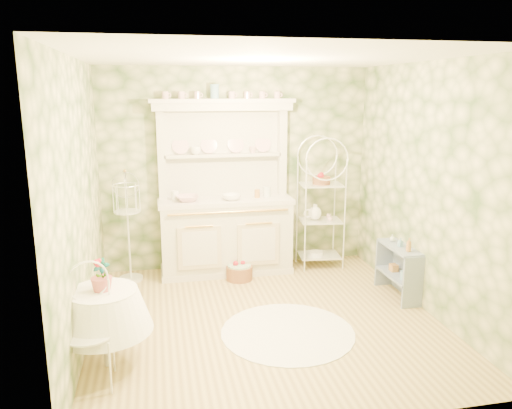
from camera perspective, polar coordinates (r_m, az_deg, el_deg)
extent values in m
plane|color=tan|center=(5.48, 1.08, -12.97)|extent=(3.60, 3.60, 0.00)
plane|color=white|center=(4.94, 1.21, 16.47)|extent=(3.60, 3.60, 0.00)
plane|color=beige|center=(4.97, -19.53, 0.06)|extent=(3.60, 3.60, 0.00)
plane|color=beige|center=(5.71, 19.07, 1.67)|extent=(3.60, 3.60, 0.00)
plane|color=beige|center=(6.78, -2.21, 4.05)|extent=(3.60, 3.60, 0.00)
plane|color=beige|center=(3.37, 7.91, -5.24)|extent=(3.60, 3.60, 0.00)
cube|color=silver|center=(6.51, -3.53, 1.84)|extent=(1.87, 0.61, 2.29)
cube|color=white|center=(6.86, 7.40, -0.21)|extent=(0.57, 0.44, 1.70)
cube|color=#7B8CA4|center=(6.17, 15.97, -7.24)|extent=(0.30, 0.75, 0.64)
cylinder|color=white|center=(4.71, -16.82, -13.95)|extent=(0.70, 0.70, 0.61)
cube|color=white|center=(4.40, -18.63, -13.74)|extent=(0.55, 0.55, 0.94)
cube|color=white|center=(6.49, -14.42, -2.25)|extent=(0.38, 0.38, 1.48)
cylinder|color=#8F5C38|center=(6.50, -1.92, -7.57)|extent=(0.46, 0.46, 0.24)
cylinder|color=white|center=(5.22, 3.64, -14.33)|extent=(1.40, 1.40, 0.01)
imported|color=white|center=(6.44, -7.85, 0.45)|extent=(0.31, 0.31, 0.07)
imported|color=white|center=(6.46, -2.79, 0.59)|extent=(0.27, 0.27, 0.08)
imported|color=white|center=(6.56, -6.89, 5.96)|extent=(0.14, 0.14, 0.11)
imported|color=white|center=(6.66, -0.36, 6.16)|extent=(0.12, 0.12, 0.09)
imported|color=#3F7238|center=(4.50, -17.22, -7.74)|extent=(0.17, 0.14, 0.28)
imported|color=#AF7938|center=(5.90, 17.06, -4.54)|extent=(0.08, 0.08, 0.16)
imported|color=#6EA0B9|center=(6.06, 16.18, -4.31)|extent=(0.06, 0.06, 0.11)
imported|color=silver|center=(6.25, 15.30, -3.80)|extent=(0.07, 0.07, 0.09)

